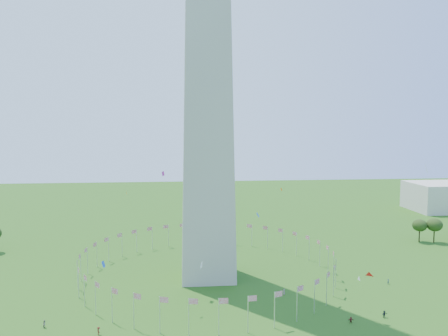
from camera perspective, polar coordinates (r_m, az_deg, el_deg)
The scene contains 3 objects.
washington_monument at distance 141.96m, azimuth -2.23°, elevation 20.12°, with size 16.80×16.80×169.00m, color #B4AEA0, non-canonical shape.
flag_ring at distance 144.15m, azimuth -2.11°, elevation -12.35°, with size 80.24×80.24×9.00m.
kites_aloft at distance 116.85m, azimuth 5.58°, elevation -9.06°, with size 98.84×67.63×35.62m.
Camera 1 is at (-8.42, -87.04, 48.42)m, focal length 35.00 mm.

